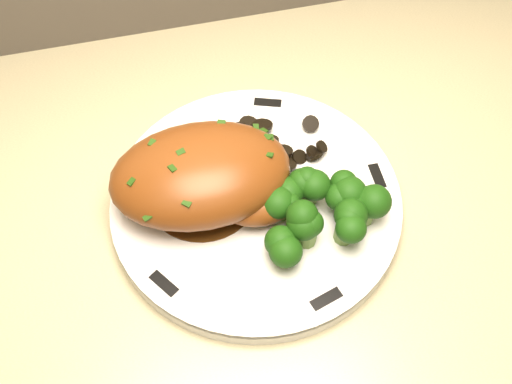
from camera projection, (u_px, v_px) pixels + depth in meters
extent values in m
cube|color=tan|center=(293.00, 264.00, 0.57)|extent=(1.96, 0.65, 0.03)
cylinder|color=silver|center=(256.00, 204.00, 0.57)|extent=(0.26, 0.26, 0.02)
cube|color=black|center=(377.00, 176.00, 0.58)|extent=(0.01, 0.03, 0.00)
cube|color=black|center=(268.00, 103.00, 0.63)|extent=(0.03, 0.02, 0.00)
cube|color=black|center=(145.00, 157.00, 0.59)|extent=(0.02, 0.03, 0.00)
cube|color=black|center=(164.00, 284.00, 0.52)|extent=(0.02, 0.03, 0.00)
cube|color=black|center=(326.00, 299.00, 0.51)|extent=(0.03, 0.02, 0.00)
cylinder|color=#3A1F0A|center=(203.00, 194.00, 0.57)|extent=(0.10, 0.10, 0.00)
ellipsoid|color=brown|center=(200.00, 175.00, 0.54)|extent=(0.16, 0.11, 0.06)
ellipsoid|color=brown|center=(259.00, 198.00, 0.55)|extent=(0.07, 0.06, 0.03)
cube|color=#1B390C|center=(141.00, 162.00, 0.52)|extent=(0.01, 0.01, 0.00)
cube|color=#1B390C|center=(163.00, 155.00, 0.52)|extent=(0.01, 0.01, 0.00)
cube|color=#1B390C|center=(185.00, 150.00, 0.52)|extent=(0.01, 0.01, 0.00)
cube|color=#1B390C|center=(208.00, 147.00, 0.52)|extent=(0.01, 0.01, 0.00)
cube|color=#1B390C|center=(231.00, 144.00, 0.53)|extent=(0.01, 0.01, 0.00)
cube|color=#1B390C|center=(253.00, 144.00, 0.53)|extent=(0.01, 0.01, 0.00)
cylinder|color=black|center=(306.00, 140.00, 0.60)|extent=(0.01, 0.01, 0.01)
cylinder|color=black|center=(302.00, 134.00, 0.60)|extent=(0.02, 0.02, 0.01)
cylinder|color=black|center=(296.00, 129.00, 0.60)|extent=(0.02, 0.02, 0.01)
cylinder|color=black|center=(287.00, 130.00, 0.61)|extent=(0.02, 0.02, 0.01)
cylinder|color=black|center=(278.00, 128.00, 0.61)|extent=(0.02, 0.02, 0.01)
cylinder|color=black|center=(268.00, 128.00, 0.60)|extent=(0.02, 0.02, 0.01)
cylinder|color=black|center=(260.00, 135.00, 0.60)|extent=(0.02, 0.02, 0.01)
cylinder|color=black|center=(253.00, 138.00, 0.60)|extent=(0.02, 0.02, 0.00)
cylinder|color=black|center=(250.00, 142.00, 0.59)|extent=(0.02, 0.02, 0.01)
cylinder|color=black|center=(250.00, 151.00, 0.59)|extent=(0.02, 0.02, 0.01)
cylinder|color=black|center=(253.00, 154.00, 0.59)|extent=(0.02, 0.02, 0.01)
cylinder|color=black|center=(259.00, 156.00, 0.58)|extent=(0.02, 0.02, 0.01)
cylinder|color=black|center=(268.00, 161.00, 0.59)|extent=(0.02, 0.02, 0.01)
cylinder|color=black|center=(278.00, 160.00, 0.59)|extent=(0.02, 0.02, 0.01)
cylinder|color=black|center=(288.00, 156.00, 0.58)|extent=(0.02, 0.02, 0.02)
cylinder|color=black|center=(296.00, 156.00, 0.59)|extent=(0.03, 0.02, 0.02)
cylinder|color=black|center=(303.00, 149.00, 0.59)|extent=(0.03, 0.03, 0.01)
cylinder|color=black|center=(306.00, 142.00, 0.59)|extent=(0.03, 0.03, 0.01)
cylinder|color=#5A7A34|center=(282.00, 207.00, 0.55)|extent=(0.02, 0.02, 0.02)
sphere|color=black|center=(282.00, 197.00, 0.54)|extent=(0.03, 0.03, 0.03)
cylinder|color=#5A7A34|center=(309.00, 192.00, 0.56)|extent=(0.02, 0.02, 0.02)
sphere|color=black|center=(310.00, 182.00, 0.54)|extent=(0.03, 0.03, 0.03)
cylinder|color=#5A7A34|center=(343.00, 199.00, 0.55)|extent=(0.02, 0.02, 0.02)
sphere|color=black|center=(345.00, 189.00, 0.54)|extent=(0.03, 0.03, 0.03)
cylinder|color=#5A7A34|center=(307.00, 235.00, 0.53)|extent=(0.02, 0.02, 0.02)
sphere|color=black|center=(308.00, 225.00, 0.52)|extent=(0.03, 0.03, 0.03)
cylinder|color=#5A7A34|center=(344.00, 232.00, 0.54)|extent=(0.02, 0.02, 0.02)
sphere|color=black|center=(346.00, 222.00, 0.52)|extent=(0.03, 0.03, 0.03)
cylinder|color=#5A7A34|center=(365.00, 213.00, 0.55)|extent=(0.02, 0.02, 0.02)
sphere|color=black|center=(367.00, 203.00, 0.53)|extent=(0.03, 0.03, 0.03)
cylinder|color=#5A7A34|center=(285.00, 254.00, 0.52)|extent=(0.02, 0.02, 0.02)
sphere|color=black|center=(286.00, 245.00, 0.51)|extent=(0.03, 0.03, 0.03)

